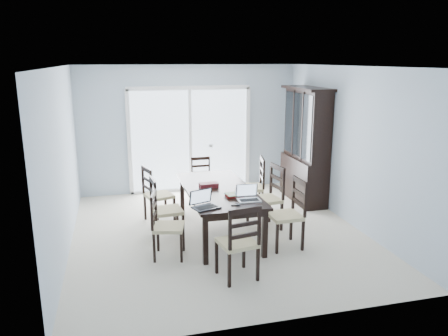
{
  "coord_description": "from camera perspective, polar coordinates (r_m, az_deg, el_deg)",
  "views": [
    {
      "loc": [
        -1.52,
        -6.33,
        2.7
      ],
      "look_at": [
        0.09,
        0.0,
        1.07
      ],
      "focal_mm": 35.0,
      "sensor_mm": 36.0,
      "label": 1
    }
  ],
  "objects": [
    {
      "name": "book_stack",
      "position": [
        6.4,
        1.38,
        -3.53
      ],
      "size": [
        0.29,
        0.24,
        0.04
      ],
      "rotation": [
        0.0,
        0.0,
        0.0
      ],
      "color": "maroon",
      "rests_on": "dining_table"
    },
    {
      "name": "hot_tub",
      "position": [
        10.05,
        -7.2,
        1.16
      ],
      "size": [
        2.05,
        1.88,
        0.96
      ],
      "rotation": [
        0.0,
        0.0,
        -0.13
      ],
      "color": "maroon",
      "rests_on": "balcony"
    },
    {
      "name": "balcony",
      "position": [
        10.32,
        -5.3,
        -1.5
      ],
      "size": [
        4.5,
        2.0,
        0.1
      ],
      "primitive_type": "cube",
      "color": "gray",
      "rests_on": "ground"
    },
    {
      "name": "laptop_silver",
      "position": [
        6.2,
        3.29,
        -3.83
      ],
      "size": [
        0.33,
        0.24,
        0.22
      ],
      "rotation": [
        0.0,
        0.0,
        -0.04
      ],
      "color": "silver",
      "rests_on": "dining_table"
    },
    {
      "name": "back_wall",
      "position": [
        9.07,
        -4.48,
        5.09
      ],
      "size": [
        4.5,
        0.02,
        2.6
      ],
      "primitive_type": "cube",
      "color": "#A5B6C5",
      "rests_on": "floor"
    },
    {
      "name": "laptop_dark",
      "position": [
        5.89,
        -2.36,
        -4.73
      ],
      "size": [
        0.41,
        0.34,
        0.24
      ],
      "rotation": [
        0.0,
        0.0,
        0.33
      ],
      "color": "black",
      "rests_on": "dining_table"
    },
    {
      "name": "wall_right",
      "position": [
        7.5,
        16.22,
        2.69
      ],
      "size": [
        0.02,
        5.0,
        2.6
      ],
      "primitive_type": "cube",
      "color": "#A5B6C5",
      "rests_on": "floor"
    },
    {
      "name": "ceiling",
      "position": [
        6.51,
        -0.81,
        13.13
      ],
      "size": [
        5.0,
        5.0,
        0.0
      ],
      "primitive_type": "plane",
      "rotation": [
        3.14,
        0.0,
        0.0
      ],
      "color": "white",
      "rests_on": "back_wall"
    },
    {
      "name": "chair_right_mid",
      "position": [
        7.13,
        6.1,
        -2.89
      ],
      "size": [
        0.53,
        0.52,
        1.2
      ],
      "rotation": [
        0.0,
        0.0,
        1.72
      ],
      "color": "black",
      "rests_on": "floor"
    },
    {
      "name": "chair_end_far",
      "position": [
        8.41,
        -2.95,
        -0.93
      ],
      "size": [
        0.38,
        0.39,
        1.01
      ],
      "rotation": [
        0.0,
        0.0,
        3.14
      ],
      "color": "black",
      "rests_on": "floor"
    },
    {
      "name": "sliding_door",
      "position": [
        9.08,
        -4.43,
        3.74
      ],
      "size": [
        2.52,
        0.05,
        2.18
      ],
      "color": "silver",
      "rests_on": "floor"
    },
    {
      "name": "chair_end_near",
      "position": [
        5.41,
        2.18,
        -8.76
      ],
      "size": [
        0.5,
        0.51,
        1.15
      ],
      "rotation": [
        0.0,
        0.0,
        0.17
      ],
      "color": "black",
      "rests_on": "floor"
    },
    {
      "name": "cell_phone",
      "position": [
        6.02,
        1.52,
        -4.83
      ],
      "size": [
        0.13,
        0.09,
        0.01
      ],
      "primitive_type": "cube",
      "rotation": [
        0.0,
        0.0,
        -0.32
      ],
      "color": "black",
      "rests_on": "dining_table"
    },
    {
      "name": "chair_right_near",
      "position": [
        6.46,
        8.83,
        -4.9
      ],
      "size": [
        0.47,
        0.46,
        1.18
      ],
      "rotation": [
        0.0,
        0.0,
        1.61
      ],
      "color": "black",
      "rests_on": "floor"
    },
    {
      "name": "chair_right_far",
      "position": [
        7.76,
        4.15,
        -1.53
      ],
      "size": [
        0.54,
        0.53,
        1.18
      ],
      "rotation": [
        0.0,
        0.0,
        1.37
      ],
      "color": "black",
      "rests_on": "floor"
    },
    {
      "name": "game_box",
      "position": [
        6.83,
        -2.01,
        -2.27
      ],
      "size": [
        0.3,
        0.16,
        0.07
      ],
      "primitive_type": "cube",
      "rotation": [
        0.0,
        0.0,
        0.05
      ],
      "color": "#470E1B",
      "rests_on": "dining_table"
    },
    {
      "name": "wall_left",
      "position": [
        6.52,
        -20.37,
        0.72
      ],
      "size": [
        0.02,
        5.0,
        2.6
      ],
      "primitive_type": "cube",
      "color": "#A5B6C5",
      "rests_on": "floor"
    },
    {
      "name": "floor",
      "position": [
        7.05,
        -0.73,
        -8.52
      ],
      "size": [
        5.0,
        5.0,
        0.0
      ],
      "primitive_type": "plane",
      "color": "beige",
      "rests_on": "ground"
    },
    {
      "name": "dining_table",
      "position": [
        6.82,
        -0.75,
        -3.29
      ],
      "size": [
        1.0,
        2.2,
        0.75
      ],
      "color": "black",
      "rests_on": "floor"
    },
    {
      "name": "chair_left_far",
      "position": [
        7.41,
        -9.21,
        -2.68
      ],
      "size": [
        0.53,
        0.52,
        1.12
      ],
      "rotation": [
        0.0,
        0.0,
        -1.29
      ],
      "color": "black",
      "rests_on": "floor"
    },
    {
      "name": "railing",
      "position": [
        11.14,
        -6.18,
        2.82
      ],
      "size": [
        4.5,
        0.06,
        1.1
      ],
      "primitive_type": "cube",
      "color": "#99999E",
      "rests_on": "balcony"
    },
    {
      "name": "china_hutch",
      "position": [
        8.52,
        10.59,
        2.76
      ],
      "size": [
        0.5,
        1.38,
        2.2
      ],
      "color": "black",
      "rests_on": "floor"
    },
    {
      "name": "chair_left_mid",
      "position": [
        6.67,
        -8.25,
        -4.49
      ],
      "size": [
        0.47,
        0.46,
        1.14
      ],
      "rotation": [
        0.0,
        0.0,
        -1.49
      ],
      "color": "black",
      "rests_on": "floor"
    },
    {
      "name": "chair_left_near",
      "position": [
        6.11,
        -8.13,
        -6.5
      ],
      "size": [
        0.5,
        0.49,
        1.08
      ],
      "rotation": [
        0.0,
        0.0,
        -1.81
      ],
      "color": "black",
      "rests_on": "floor"
    }
  ]
}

